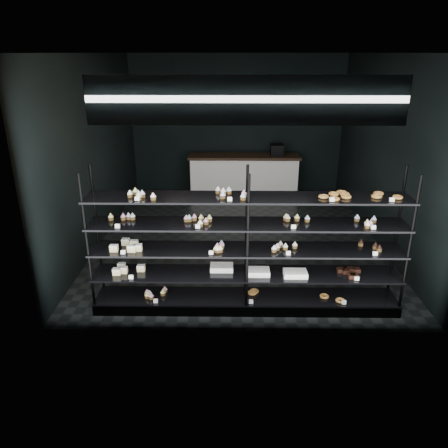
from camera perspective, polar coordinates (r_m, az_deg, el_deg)
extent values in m
cube|color=black|center=(8.19, 1.88, -1.52)|extent=(5.00, 6.00, 0.01)
cube|color=black|center=(7.54, 2.19, 21.40)|extent=(5.00, 6.00, 0.01)
cube|color=black|center=(10.66, 1.70, 12.83)|extent=(5.00, 0.01, 3.20)
cube|color=black|center=(4.81, 2.72, 1.99)|extent=(5.00, 0.01, 3.20)
cube|color=black|center=(8.05, -16.31, 9.14)|extent=(0.01, 6.00, 3.20)
cube|color=black|center=(8.15, 20.09, 8.85)|extent=(0.01, 6.00, 3.20)
cube|color=black|center=(5.98, 2.84, -10.25)|extent=(4.00, 0.50, 0.12)
cylinder|color=black|center=(5.63, -17.41, -2.80)|extent=(0.04, 0.04, 1.85)
cylinder|color=black|center=(6.01, -16.19, -1.08)|extent=(0.04, 0.04, 1.85)
cylinder|color=black|center=(5.35, 3.09, -3.04)|extent=(0.04, 0.04, 1.85)
cylinder|color=black|center=(5.76, 2.93, -1.22)|extent=(0.04, 0.04, 1.85)
cylinder|color=black|center=(5.78, 23.03, -2.91)|extent=(0.04, 0.04, 1.85)
cylinder|color=black|center=(6.16, 21.59, -1.23)|extent=(0.04, 0.04, 1.85)
cube|color=black|center=(5.94, 2.85, -9.51)|extent=(4.00, 0.50, 0.03)
cube|color=black|center=(5.76, 2.92, -6.52)|extent=(4.00, 0.50, 0.02)
cube|color=black|center=(5.61, 2.98, -3.37)|extent=(4.00, 0.50, 0.02)
cube|color=black|center=(5.47, 3.05, -0.04)|extent=(4.00, 0.50, 0.02)
cube|color=black|center=(5.35, 3.13, 3.45)|extent=(4.00, 0.50, 0.02)
cube|color=white|center=(5.27, -10.81, 3.23)|extent=(0.06, 0.04, 0.06)
cube|color=white|center=(5.17, 0.83, 3.24)|extent=(0.05, 0.04, 0.06)
cube|color=white|center=(5.30, 13.91, 3.09)|extent=(0.06, 0.04, 0.06)
cube|color=white|center=(5.50, 20.95, 2.95)|extent=(0.06, 0.04, 0.06)
cube|color=white|center=(5.46, -13.66, -0.28)|extent=(0.06, 0.04, 0.06)
cube|color=white|center=(5.30, -3.46, -0.34)|extent=(0.05, 0.04, 0.06)
cube|color=white|center=(5.35, 9.56, -0.40)|extent=(0.05, 0.04, 0.06)
cube|color=white|center=(5.56, 18.69, -0.43)|extent=(0.06, 0.04, 0.06)
cube|color=white|center=(5.58, -12.96, -3.62)|extent=(0.06, 0.04, 0.06)
cube|color=white|center=(5.43, -1.88, -3.78)|extent=(0.06, 0.04, 0.06)
cube|color=white|center=(5.48, 8.46, -3.80)|extent=(0.05, 0.04, 0.06)
cube|color=white|center=(5.71, 18.84, -3.70)|extent=(0.06, 0.04, 0.06)
cube|color=white|center=(5.73, -12.17, -6.81)|extent=(0.06, 0.04, 0.06)
cube|color=white|center=(5.81, 16.75, -6.85)|extent=(0.06, 0.04, 0.06)
cube|color=white|center=(5.84, -8.91, -9.92)|extent=(0.06, 0.04, 0.06)
cube|color=white|center=(5.77, 3.62, -10.11)|extent=(0.05, 0.04, 0.06)
cube|color=white|center=(5.95, 15.37, -9.85)|extent=(0.06, 0.04, 0.06)
cube|color=#0C1A3E|center=(4.64, 2.94, 15.84)|extent=(3.20, 0.04, 0.45)
cube|color=white|center=(4.62, 2.95, 15.81)|extent=(3.30, 0.02, 0.50)
cylinder|color=black|center=(6.08, -6.70, 18.39)|extent=(0.01, 0.01, 0.58)
sphere|color=#F79E56|center=(6.12, -6.52, 14.27)|extent=(0.30, 0.30, 0.30)
cube|color=white|center=(10.41, 2.60, 6.18)|extent=(2.48, 0.60, 0.92)
cube|color=black|center=(10.29, 2.64, 8.82)|extent=(2.58, 0.65, 0.06)
cube|color=black|center=(10.31, 6.94, 9.59)|extent=(0.30, 0.30, 0.25)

